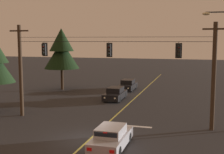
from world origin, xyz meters
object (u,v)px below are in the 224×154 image
object	(u,v)px
traffic_light_centre	(179,51)
car_oncoming_trailing	(128,85)
car_oncoming_lead	(115,94)
tree_verge_near	(62,50)
traffic_light_leftmost	(44,49)
traffic_light_left_inner	(109,50)
car_waiting_near_lane	(111,138)

from	to	relation	value
traffic_light_centre	car_oncoming_trailing	bearing A→B (deg)	114.91
car_oncoming_lead	tree_verge_near	size ratio (longest dim) A/B	0.54
car_oncoming_lead	car_oncoming_trailing	xyz separation A→B (m)	(-0.12, 6.85, 0.00)
traffic_light_leftmost	tree_verge_near	size ratio (longest dim) A/B	0.15
traffic_light_leftmost	car_oncoming_trailing	distance (m)	17.21
car_oncoming_lead	tree_verge_near	distance (m)	10.92
traffic_light_leftmost	car_oncoming_lead	xyz separation A→B (m)	(3.66, 9.18, -5.16)
traffic_light_left_inner	car_oncoming_trailing	size ratio (longest dim) A/B	0.28
traffic_light_leftmost	car_waiting_near_lane	world-z (taller)	traffic_light_leftmost
car_waiting_near_lane	car_oncoming_lead	xyz separation A→B (m)	(-3.77, 14.81, -0.00)
traffic_light_left_inner	car_oncoming_lead	xyz separation A→B (m)	(-1.97, 9.18, -5.16)
traffic_light_left_inner	traffic_light_centre	xyz separation A→B (m)	(5.35, 0.00, 0.00)
traffic_light_left_inner	car_oncoming_trailing	distance (m)	16.97
tree_verge_near	traffic_light_leftmost	bearing A→B (deg)	-70.36
car_oncoming_trailing	traffic_light_centre	bearing A→B (deg)	-65.09
traffic_light_leftmost	tree_verge_near	bearing A→B (deg)	109.64
traffic_light_left_inner	tree_verge_near	distance (m)	17.60
tree_verge_near	traffic_light_left_inner	bearing A→B (deg)	-52.79
traffic_light_centre	car_waiting_near_lane	xyz separation A→B (m)	(-3.55, -5.63, -5.16)
tree_verge_near	car_oncoming_trailing	bearing A→B (deg)	13.31
tree_verge_near	car_waiting_near_lane	bearing A→B (deg)	-57.66
traffic_light_leftmost	car_waiting_near_lane	xyz separation A→B (m)	(7.43, -5.63, -5.16)
traffic_light_leftmost	traffic_light_centre	distance (m)	10.99
traffic_light_left_inner	tree_verge_near	xyz separation A→B (m)	(-10.64, 14.01, -0.58)
traffic_light_centre	car_waiting_near_lane	distance (m)	8.42
car_oncoming_trailing	tree_verge_near	world-z (taller)	tree_verge_near
traffic_light_leftmost	traffic_light_left_inner	world-z (taller)	same
traffic_light_left_inner	car_waiting_near_lane	xyz separation A→B (m)	(1.79, -5.63, -5.16)
tree_verge_near	traffic_light_centre	bearing A→B (deg)	-41.24
car_oncoming_trailing	tree_verge_near	size ratio (longest dim) A/B	0.54
car_waiting_near_lane	tree_verge_near	xyz separation A→B (m)	(-12.43, 19.64, 4.58)
traffic_light_left_inner	car_oncoming_lead	bearing A→B (deg)	102.14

